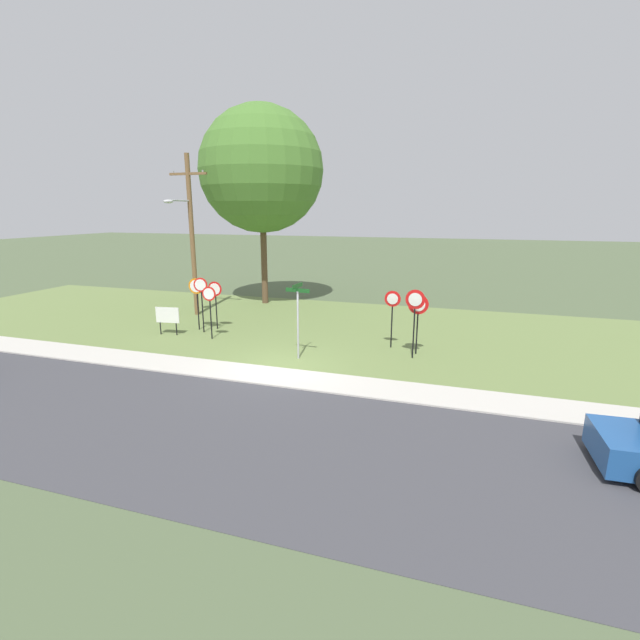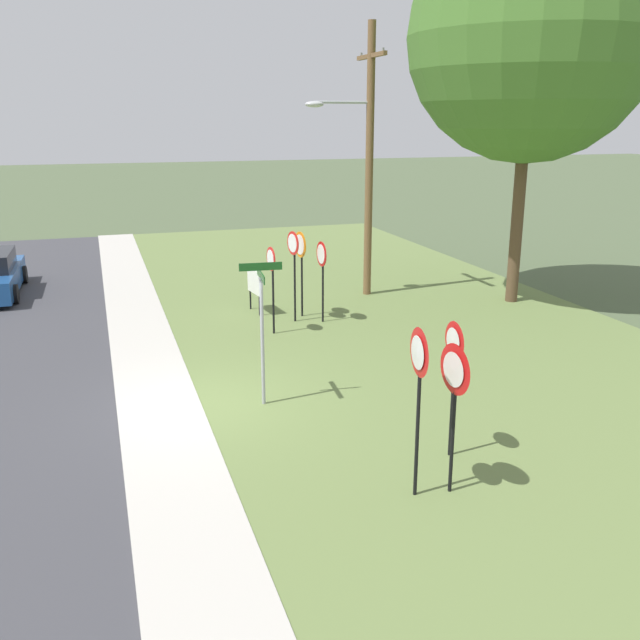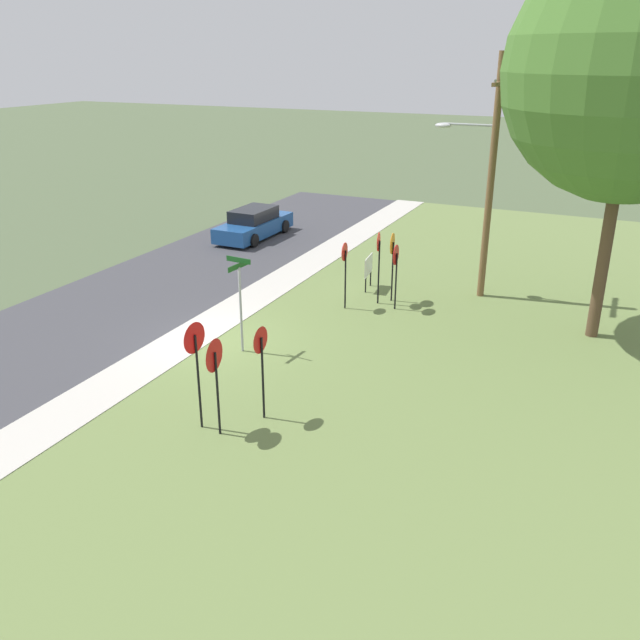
{
  "view_description": "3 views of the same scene",
  "coord_description": "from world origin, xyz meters",
  "px_view_note": "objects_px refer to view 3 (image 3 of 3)",
  "views": [
    {
      "loc": [
        5.99,
        -13.86,
        5.46
      ],
      "look_at": [
        0.64,
        2.86,
        1.16
      ],
      "focal_mm": 25.2,
      "sensor_mm": 36.0,
      "label": 1
    },
    {
      "loc": [
        12.88,
        -1.69,
        5.49
      ],
      "look_at": [
        0.03,
        2.46,
        1.57
      ],
      "focal_mm": 39.26,
      "sensor_mm": 36.0,
      "label": 2
    },
    {
      "loc": [
        15.58,
        10.76,
        8.18
      ],
      "look_at": [
        0.1,
        3.59,
        1.34
      ],
      "focal_mm": 37.68,
      "sensor_mm": 36.0,
      "label": 3
    }
  ],
  "objects_px": {
    "yield_sign_near_left": "(214,364)",
    "notice_board": "(369,267)",
    "stop_sign_near_right": "(379,253)",
    "yield_sign_far_left": "(261,352)",
    "oak_tree_left": "(634,72)",
    "yield_sign_near_right": "(195,350)",
    "street_name_post": "(240,296)",
    "stop_sign_near_left": "(392,252)",
    "stop_sign_far_left": "(396,263)",
    "stop_sign_far_center": "(345,262)",
    "utility_pole": "(487,171)",
    "parked_hatchback_near": "(254,224)"
  },
  "relations": [
    {
      "from": "yield_sign_near_right",
      "to": "street_name_post",
      "type": "bearing_deg",
      "value": -157.42
    },
    {
      "from": "stop_sign_far_center",
      "to": "parked_hatchback_near",
      "type": "height_order",
      "value": "stop_sign_far_center"
    },
    {
      "from": "oak_tree_left",
      "to": "parked_hatchback_near",
      "type": "distance_m",
      "value": 17.93
    },
    {
      "from": "yield_sign_far_left",
      "to": "parked_hatchback_near",
      "type": "distance_m",
      "value": 16.97
    },
    {
      "from": "stop_sign_far_center",
      "to": "utility_pole",
      "type": "distance_m",
      "value": 5.71
    },
    {
      "from": "stop_sign_near_left",
      "to": "stop_sign_near_right",
      "type": "relative_size",
      "value": 0.96
    },
    {
      "from": "oak_tree_left",
      "to": "street_name_post",
      "type": "bearing_deg",
      "value": -58.87
    },
    {
      "from": "stop_sign_far_left",
      "to": "street_name_post",
      "type": "xyz_separation_m",
      "value": [
        5.15,
        -2.88,
        0.08
      ]
    },
    {
      "from": "stop_sign_near_right",
      "to": "notice_board",
      "type": "height_order",
      "value": "stop_sign_near_right"
    },
    {
      "from": "stop_sign_far_left",
      "to": "yield_sign_far_left",
      "type": "xyz_separation_m",
      "value": [
        8.25,
        -0.46,
        0.11
      ]
    },
    {
      "from": "yield_sign_near_right",
      "to": "yield_sign_far_left",
      "type": "distance_m",
      "value": 1.5
    },
    {
      "from": "stop_sign_near_right",
      "to": "yield_sign_near_left",
      "type": "xyz_separation_m",
      "value": [
        9.58,
        -0.3,
        -0.05
      ]
    },
    {
      "from": "notice_board",
      "to": "stop_sign_far_left",
      "type": "bearing_deg",
      "value": 37.51
    },
    {
      "from": "yield_sign_near_right",
      "to": "oak_tree_left",
      "type": "distance_m",
      "value": 13.65
    },
    {
      "from": "yield_sign_far_left",
      "to": "yield_sign_near_right",
      "type": "bearing_deg",
      "value": -47.57
    },
    {
      "from": "stop_sign_far_center",
      "to": "oak_tree_left",
      "type": "xyz_separation_m",
      "value": [
        -1.04,
        7.85,
        5.98
      ]
    },
    {
      "from": "stop_sign_far_left",
      "to": "street_name_post",
      "type": "relative_size",
      "value": 0.79
    },
    {
      "from": "stop_sign_near_left",
      "to": "stop_sign_far_center",
      "type": "bearing_deg",
      "value": -48.36
    },
    {
      "from": "stop_sign_near_right",
      "to": "street_name_post",
      "type": "bearing_deg",
      "value": -32.97
    },
    {
      "from": "stop_sign_near_left",
      "to": "street_name_post",
      "type": "bearing_deg",
      "value": -30.9
    },
    {
      "from": "stop_sign_near_left",
      "to": "yield_sign_near_right",
      "type": "relative_size",
      "value": 0.92
    },
    {
      "from": "yield_sign_near_left",
      "to": "parked_hatchback_near",
      "type": "relative_size",
      "value": 0.5
    },
    {
      "from": "stop_sign_far_left",
      "to": "yield_sign_near_left",
      "type": "distance_m",
      "value": 9.36
    },
    {
      "from": "yield_sign_near_left",
      "to": "notice_board",
      "type": "bearing_deg",
      "value": 177.76
    },
    {
      "from": "stop_sign_far_left",
      "to": "parked_hatchback_near",
      "type": "xyz_separation_m",
      "value": [
        -6.31,
        -9.12,
        -1.01
      ]
    },
    {
      "from": "yield_sign_near_right",
      "to": "street_name_post",
      "type": "height_order",
      "value": "street_name_post"
    },
    {
      "from": "yield_sign_near_left",
      "to": "notice_board",
      "type": "height_order",
      "value": "yield_sign_near_left"
    },
    {
      "from": "yield_sign_near_right",
      "to": "street_name_post",
      "type": "xyz_separation_m",
      "value": [
        -4.09,
        -1.32,
        -0.26
      ]
    },
    {
      "from": "stop_sign_near_right",
      "to": "yield_sign_near_right",
      "type": "bearing_deg",
      "value": -16.3
    },
    {
      "from": "yield_sign_near_right",
      "to": "notice_board",
      "type": "bearing_deg",
      "value": -175.44
    },
    {
      "from": "stop_sign_far_center",
      "to": "yield_sign_near_left",
      "type": "bearing_deg",
      "value": -1.91
    },
    {
      "from": "utility_pole",
      "to": "notice_board",
      "type": "relative_size",
      "value": 6.54
    },
    {
      "from": "stop_sign_near_left",
      "to": "stop_sign_far_left",
      "type": "bearing_deg",
      "value": 19.65
    },
    {
      "from": "yield_sign_far_left",
      "to": "oak_tree_left",
      "type": "bearing_deg",
      "value": 142.64
    },
    {
      "from": "stop_sign_near_left",
      "to": "yield_sign_near_right",
      "type": "xyz_separation_m",
      "value": [
        9.97,
        -1.18,
        0.2
      ]
    },
    {
      "from": "stop_sign_near_right",
      "to": "stop_sign_far_center",
      "type": "bearing_deg",
      "value": -53.56
    },
    {
      "from": "stop_sign_near_right",
      "to": "stop_sign_far_center",
      "type": "distance_m",
      "value": 1.27
    },
    {
      "from": "street_name_post",
      "to": "stop_sign_near_left",
      "type": "bearing_deg",
      "value": 162.36
    },
    {
      "from": "street_name_post",
      "to": "notice_board",
      "type": "xyz_separation_m",
      "value": [
        -6.69,
        1.34,
        -0.87
      ]
    },
    {
      "from": "stop_sign_near_right",
      "to": "street_name_post",
      "type": "distance_m",
      "value": 5.84
    },
    {
      "from": "yield_sign_far_left",
      "to": "stop_sign_far_center",
      "type": "bearing_deg",
      "value": -171.1
    },
    {
      "from": "oak_tree_left",
      "to": "yield_sign_near_left",
      "type": "bearing_deg",
      "value": -37.0
    },
    {
      "from": "stop_sign_near_right",
      "to": "street_name_post",
      "type": "xyz_separation_m",
      "value": [
        5.43,
        -2.17,
        -0.1
      ]
    },
    {
      "from": "stop_sign_far_center",
      "to": "yield_sign_near_left",
      "type": "xyz_separation_m",
      "value": [
        8.66,
        0.54,
        0.11
      ]
    },
    {
      "from": "stop_sign_near_left",
      "to": "stop_sign_far_center",
      "type": "distance_m",
      "value": 1.82
    },
    {
      "from": "yield_sign_near_right",
      "to": "utility_pole",
      "type": "height_order",
      "value": "utility_pole"
    },
    {
      "from": "stop_sign_far_left",
      "to": "stop_sign_far_center",
      "type": "distance_m",
      "value": 1.69
    },
    {
      "from": "stop_sign_near_left",
      "to": "yield_sign_near_left",
      "type": "height_order",
      "value": "stop_sign_near_left"
    },
    {
      "from": "utility_pole",
      "to": "notice_board",
      "type": "xyz_separation_m",
      "value": [
        1.05,
        -3.76,
        -3.59
      ]
    },
    {
      "from": "stop_sign_near_left",
      "to": "street_name_post",
      "type": "relative_size",
      "value": 0.85
    }
  ]
}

